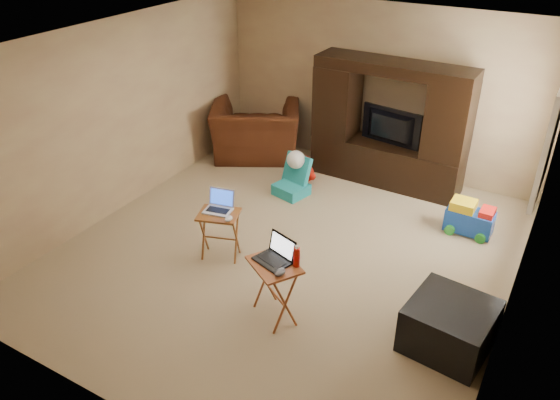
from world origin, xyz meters
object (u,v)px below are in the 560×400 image
Objects in this scene: television at (388,128)px; laptop_right at (272,251)px; entertainment_center at (389,125)px; mouse_left at (229,219)px; push_toy at (470,217)px; child_rocker at (291,177)px; water_bottle at (297,257)px; recliner at (256,131)px; plush_toy at (305,169)px; laptop_left at (217,203)px; tray_table_right at (275,291)px; ottoman at (449,326)px; mouse_right at (280,272)px; tray_table_left at (220,235)px.

television is 3.35m from laptop_right.
entertainment_center is 3.02m from mouse_left.
push_toy is at bearing 42.84° from mouse_left.
water_bottle is (1.30, -2.27, 0.48)m from child_rocker.
push_toy is 4.88× the size of mouse_left.
plush_toy is (1.12, -0.41, -0.24)m from recliner.
laptop_right is (1.08, -0.60, 0.06)m from laptop_left.
water_bottle is at bearing -21.78° from mouse_left.
water_bottle is (1.32, -0.54, 0.04)m from laptop_left.
recliner is at bearing 116.37° from mouse_left.
child_rocker is 2.59m from tray_table_right.
laptop_left is 1.24m from laptop_right.
recliner is 3.02m from mouse_left.
recliner is 2.32× the size of push_toy.
push_toy is at bearing 97.98° from ottoman.
laptop_left reaches higher than mouse_left.
push_toy is (1.44, -0.77, -0.65)m from television.
mouse_right is (1.23, -2.47, 0.41)m from child_rocker.
television is 7.59× the size of mouse_left.
entertainment_center is at bearing 74.50° from mouse_left.
recliner is 3.90m from laptop_right.
tray_table_left is 1.46m from mouse_right.
entertainment_center reaches higher than tray_table_left.
television is 2.19× the size of plush_toy.
mouse_left is at bearing 83.28° from television.
water_bottle is at bearing -83.71° from entertainment_center.
ottoman is 2.16× the size of laptop_right.
recliner is (-2.14, -0.15, -0.42)m from television.
tray_table_left is at bearing -89.18° from plush_toy.
tray_table_left is (-2.73, 0.12, 0.06)m from ottoman.
entertainment_center is 1.38m from plush_toy.
recliner is 1.44m from child_rocker.
laptop_right reaches higher than tray_table_right.
mouse_left reaches higher than push_toy.
water_bottle reaches higher than tray_table_left.
recliner reaches higher than tray_table_left.
television reaches higher than child_rocker.
laptop_left reaches higher than ottoman.
plush_toy is at bearing 131.27° from recliner.
mouse_right is (2.37, -3.34, 0.24)m from recliner.
water_bottle is at bearing -33.77° from laptop_left.
mouse_right reaches higher than tray_table_right.
television is 1.55× the size of push_toy.
television is 1.76m from push_toy.
push_toy is at bearing 19.71° from child_rocker.
mouse_left reaches higher than child_rocker.
recliner reaches higher than child_rocker.
push_toy is at bearing 79.79° from laptop_right.
push_toy is 2.92× the size of water_bottle.
laptop_left is (-1.12, 0.62, 0.39)m from tray_table_right.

